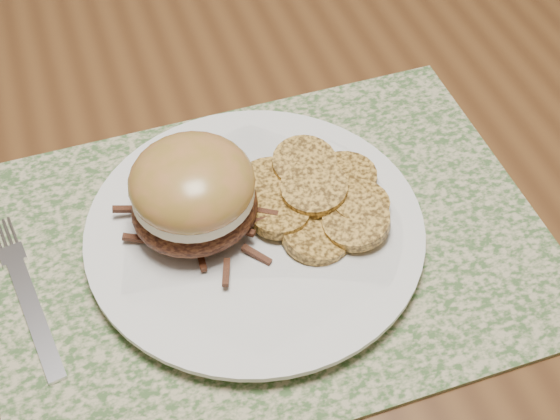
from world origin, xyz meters
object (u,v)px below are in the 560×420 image
object	(u,v)px
fork	(27,293)
pork_sandwich	(193,193)
dining_table	(272,175)
dinner_plate	(255,232)

from	to	relation	value
fork	pork_sandwich	bearing A→B (deg)	-2.76
dining_table	fork	bearing A→B (deg)	-151.40
dining_table	dinner_plate	size ratio (longest dim) A/B	5.77
dining_table	dinner_plate	world-z (taller)	dinner_plate
dinner_plate	pork_sandwich	world-z (taller)	pork_sandwich
dinner_plate	pork_sandwich	size ratio (longest dim) A/B	2.14
dining_table	fork	distance (m)	0.29
fork	dinner_plate	bearing A→B (deg)	-9.50
dining_table	fork	xyz separation A→B (m)	(-0.25, -0.13, 0.09)
fork	dining_table	bearing A→B (deg)	20.20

